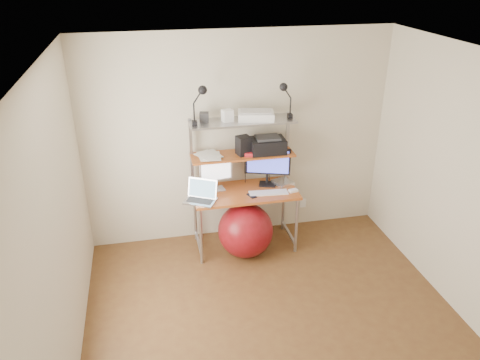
{
  "coord_description": "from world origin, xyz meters",
  "views": [
    {
      "loc": [
        -1.06,
        -3.24,
        3.2
      ],
      "look_at": [
        -0.12,
        1.15,
        1.03
      ],
      "focal_mm": 35.0,
      "sensor_mm": 36.0,
      "label": 1
    }
  ],
  "objects_px": {
    "monitor_silver": "(216,171)",
    "printer": "(267,145)",
    "laptop": "(201,196)",
    "monitor_black": "(268,163)",
    "exercise_ball": "(246,230)"
  },
  "relations": [
    {
      "from": "monitor_black",
      "to": "laptop",
      "type": "distance_m",
      "value": 0.88
    },
    {
      "from": "printer",
      "to": "monitor_black",
      "type": "bearing_deg",
      "value": 5.38
    },
    {
      "from": "monitor_silver",
      "to": "exercise_ball",
      "type": "distance_m",
      "value": 0.77
    },
    {
      "from": "monitor_black",
      "to": "printer",
      "type": "bearing_deg",
      "value": -157.13
    },
    {
      "from": "monitor_silver",
      "to": "printer",
      "type": "bearing_deg",
      "value": -8.67
    },
    {
      "from": "laptop",
      "to": "printer",
      "type": "bearing_deg",
      "value": 44.54
    },
    {
      "from": "printer",
      "to": "exercise_ball",
      "type": "bearing_deg",
      "value": -135.93
    },
    {
      "from": "monitor_silver",
      "to": "laptop",
      "type": "bearing_deg",
      "value": -141.4
    },
    {
      "from": "monitor_black",
      "to": "laptop",
      "type": "height_order",
      "value": "monitor_black"
    },
    {
      "from": "monitor_silver",
      "to": "printer",
      "type": "height_order",
      "value": "printer"
    },
    {
      "from": "printer",
      "to": "laptop",
      "type": "bearing_deg",
      "value": -163.22
    },
    {
      "from": "printer",
      "to": "exercise_ball",
      "type": "height_order",
      "value": "printer"
    },
    {
      "from": "monitor_silver",
      "to": "monitor_black",
      "type": "xyz_separation_m",
      "value": [
        0.61,
        0.01,
        0.04
      ]
    },
    {
      "from": "laptop",
      "to": "printer",
      "type": "relative_size",
      "value": 1.05
    },
    {
      "from": "monitor_silver",
      "to": "monitor_black",
      "type": "bearing_deg",
      "value": -8.62
    }
  ]
}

